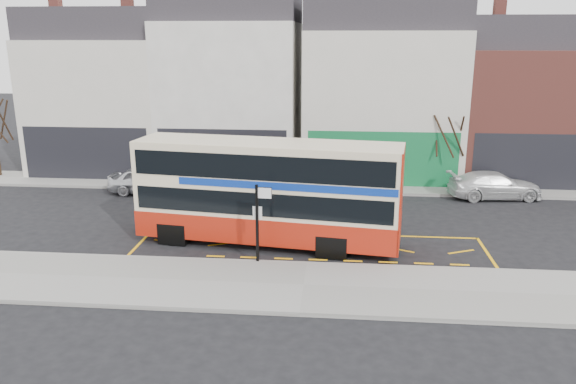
# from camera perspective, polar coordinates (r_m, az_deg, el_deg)

# --- Properties ---
(ground) EXTENTS (120.00, 120.00, 0.00)m
(ground) POSITION_cam_1_polar(r_m,az_deg,el_deg) (21.36, 1.99, -7.13)
(ground) COLOR black
(ground) RESTS_ON ground
(pavement) EXTENTS (40.00, 4.00, 0.15)m
(pavement) POSITION_cam_1_polar(r_m,az_deg,el_deg) (19.23, 1.60, -9.57)
(pavement) COLOR gray
(pavement) RESTS_ON ground
(kerb) EXTENTS (40.00, 0.15, 0.15)m
(kerb) POSITION_cam_1_polar(r_m,az_deg,el_deg) (20.99, 1.94, -7.34)
(kerb) COLOR gray
(kerb) RESTS_ON ground
(far_pavement) EXTENTS (50.00, 3.00, 0.15)m
(far_pavement) POSITION_cam_1_polar(r_m,az_deg,el_deg) (31.76, 3.14, 0.67)
(far_pavement) COLOR gray
(far_pavement) RESTS_ON ground
(road_markings) EXTENTS (14.00, 3.40, 0.01)m
(road_markings) POSITION_cam_1_polar(r_m,az_deg,el_deg) (22.84, 2.23, -5.57)
(road_markings) COLOR #FFB50D
(road_markings) RESTS_ON ground
(terrace_far_left) EXTENTS (8.00, 8.01, 10.80)m
(terrace_far_left) POSITION_cam_1_polar(r_m,az_deg,el_deg) (37.75, -17.75, 9.67)
(terrace_far_left) COLOR beige
(terrace_far_left) RESTS_ON ground
(terrace_left) EXTENTS (8.00, 8.01, 11.80)m
(terrace_left) POSITION_cam_1_polar(r_m,az_deg,el_deg) (35.40, -5.57, 10.79)
(terrace_left) COLOR silver
(terrace_left) RESTS_ON ground
(terrace_green_shop) EXTENTS (9.00, 8.01, 11.30)m
(terrace_green_shop) POSITION_cam_1_polar(r_m,az_deg,el_deg) (34.89, 9.36, 10.18)
(terrace_green_shop) COLOR beige
(terrace_green_shop) RESTS_ON ground
(terrace_right) EXTENTS (9.00, 8.01, 10.30)m
(terrace_right) POSITION_cam_1_polar(r_m,az_deg,el_deg) (36.69, 23.64, 8.57)
(terrace_right) COLOR brown
(terrace_right) RESTS_ON ground
(double_decker_bus) EXTENTS (10.85, 3.87, 4.24)m
(double_decker_bus) POSITION_cam_1_polar(r_m,az_deg,el_deg) (22.52, -1.98, 0.08)
(double_decker_bus) COLOR beige
(double_decker_bus) RESTS_ON ground
(bus_stop_post) EXTENTS (0.73, 0.15, 2.94)m
(bus_stop_post) POSITION_cam_1_polar(r_m,az_deg,el_deg) (20.49, -2.99, -2.43)
(bus_stop_post) COLOR black
(bus_stop_post) RESTS_ON pavement
(car_silver) EXTENTS (4.25, 1.73, 1.44)m
(car_silver) POSITION_cam_1_polar(r_m,az_deg,el_deg) (31.14, -13.97, 1.14)
(car_silver) COLOR silver
(car_silver) RESTS_ON ground
(car_grey) EXTENTS (4.42, 1.59, 1.45)m
(car_grey) POSITION_cam_1_polar(r_m,az_deg,el_deg) (29.04, 3.40, 0.56)
(car_grey) COLOR #474850
(car_grey) RESTS_ON ground
(car_white) EXTENTS (4.98, 2.49, 1.39)m
(car_white) POSITION_cam_1_polar(r_m,az_deg,el_deg) (31.30, 20.27, 0.65)
(car_white) COLOR silver
(car_white) RESTS_ON ground
(street_tree_right) EXTENTS (2.46, 2.46, 5.31)m
(street_tree_right) POSITION_cam_1_polar(r_m,az_deg,el_deg) (31.77, 16.03, 6.62)
(street_tree_right) COLOR #312116
(street_tree_right) RESTS_ON ground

